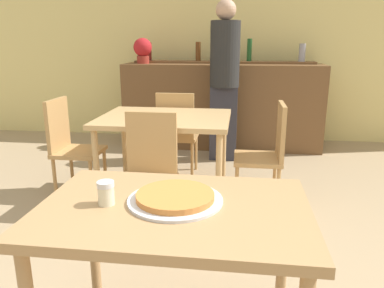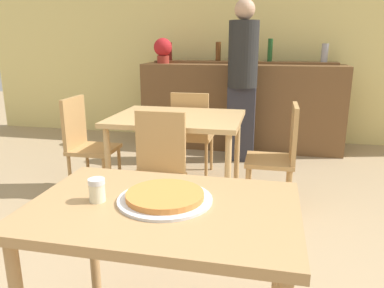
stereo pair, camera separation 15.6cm
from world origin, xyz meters
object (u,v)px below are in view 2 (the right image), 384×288
(person_standing, at_px, (242,76))
(potted_plant, at_px, (163,49))
(chair_far_side_back, at_px, (192,130))
(cheese_shaker, at_px, (97,190))
(chair_far_side_left, at_px, (85,140))
(pizza_tray, at_px, (165,197))
(chair_far_side_right, at_px, (280,151))
(chair_far_side_front, at_px, (157,167))

(person_standing, height_order, potted_plant, person_standing)
(potted_plant, bearing_deg, person_standing, -25.68)
(chair_far_side_back, bearing_deg, cheese_shaker, 93.10)
(chair_far_side_left, xyz_separation_m, person_standing, (1.34, 1.29, 0.50))
(pizza_tray, relative_size, potted_plant, 1.17)
(cheese_shaker, height_order, potted_plant, potted_plant)
(chair_far_side_right, xyz_separation_m, pizza_tray, (-0.49, -1.74, 0.28))
(chair_far_side_left, distance_m, cheese_shaker, 2.09)
(pizza_tray, distance_m, potted_plant, 3.75)
(potted_plant, bearing_deg, chair_far_side_left, -97.32)
(person_standing, bearing_deg, pizza_tray, -90.95)
(cheese_shaker, xyz_separation_m, potted_plant, (-0.78, 3.62, 0.47))
(chair_far_side_right, distance_m, cheese_shaker, 1.98)
(chair_far_side_front, distance_m, chair_far_side_back, 1.20)
(chair_far_side_front, relative_size, cheese_shaker, 9.46)
(chair_far_side_front, relative_size, potted_plant, 2.76)
(chair_far_side_right, xyz_separation_m, cheese_shaker, (-0.76, -1.80, 0.31))
(chair_far_side_front, xyz_separation_m, pizza_tray, (0.40, -1.14, 0.28))
(person_standing, bearing_deg, chair_far_side_front, -103.31)
(chair_far_side_back, xyz_separation_m, pizza_tray, (0.40, -2.34, 0.28))
(pizza_tray, bearing_deg, chair_far_side_right, 74.23)
(chair_far_side_right, relative_size, cheese_shaker, 9.46)
(pizza_tray, bearing_deg, cheese_shaker, -167.41)
(chair_far_side_front, distance_m, potted_plant, 2.63)
(person_standing, distance_m, potted_plant, 1.25)
(pizza_tray, relative_size, person_standing, 0.21)
(chair_far_side_left, relative_size, cheese_shaker, 9.46)
(potted_plant, bearing_deg, pizza_tray, -73.54)
(chair_far_side_left, height_order, cheese_shaker, chair_far_side_left)
(chair_far_side_front, height_order, chair_far_side_right, same)
(chair_far_side_right, bearing_deg, person_standing, -161.15)
(chair_far_side_front, relative_size, person_standing, 0.49)
(chair_far_side_back, xyz_separation_m, potted_plant, (-0.65, 1.22, 0.78))
(chair_far_side_back, height_order, chair_far_side_left, same)
(chair_far_side_left, xyz_separation_m, chair_far_side_right, (1.78, 0.00, 0.00))
(chair_far_side_back, xyz_separation_m, person_standing, (0.45, 0.69, 0.50))
(chair_far_side_front, distance_m, cheese_shaker, 1.25)
(chair_far_side_left, relative_size, person_standing, 0.49)
(pizza_tray, distance_m, person_standing, 3.04)
(chair_far_side_left, height_order, person_standing, person_standing)
(chair_far_side_front, bearing_deg, pizza_tray, -70.76)
(chair_far_side_front, bearing_deg, potted_plant, 105.12)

